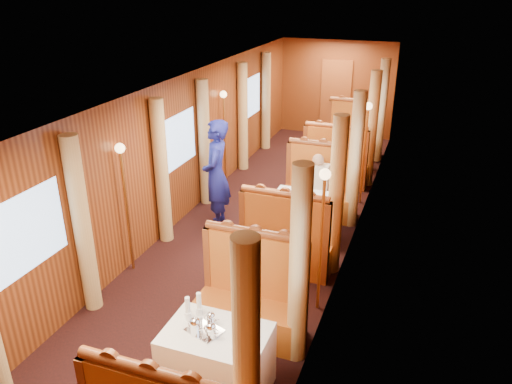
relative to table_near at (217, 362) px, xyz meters
The scene contains 46 objects.
floor 3.60m from the table_near, 102.09° to the left, with size 3.00×12.00×0.01m, color black, non-canonical shape.
ceiling 4.16m from the table_near, 102.09° to the left, with size 3.00×12.00×0.01m, color silver, non-canonical shape.
wall_far 9.57m from the table_near, 94.51° to the left, with size 3.00×2.50×0.01m, color brown, non-canonical shape.
wall_left 4.25m from the table_near, 122.74° to the left, with size 12.00×2.50×0.01m, color brown, non-canonical shape.
wall_right 3.68m from the table_near, 77.91° to the left, with size 12.00×2.50×0.01m, color brown, non-canonical shape.
doorway_far 9.52m from the table_near, 94.53° to the left, with size 0.80×0.04×2.00m, color brown.
table_near is the anchor object (origin of this frame).
banquette_near_aft 1.02m from the table_near, 90.00° to the left, with size 1.30×0.55×1.34m.
table_mid 3.50m from the table_near, 90.00° to the left, with size 1.05×0.72×0.75m, color white.
banquette_mid_fwd 2.49m from the table_near, 90.00° to the left, with size 1.30×0.55×1.34m.
banquette_mid_aft 4.51m from the table_near, 90.00° to the left, with size 1.30×0.55×1.34m.
table_far 7.00m from the table_near, 90.00° to the left, with size 1.05×0.72×0.75m, color white.
banquette_far_fwd 5.99m from the table_near, 90.00° to the left, with size 1.30×0.55×1.34m.
banquette_far_aft 8.01m from the table_near, 90.00° to the left, with size 1.30×0.55×1.34m.
tea_tray 0.40m from the table_near, behind, with size 0.34×0.26×0.01m, color silver.
teapot_left 0.49m from the table_near, 152.10° to the right, with size 0.18×0.14×0.15m, color silver, non-canonical shape.
teapot_right 0.45m from the table_near, 94.23° to the right, with size 0.16×0.12×0.13m, color silver, non-canonical shape.
teapot_back 0.45m from the table_near, 135.08° to the left, with size 0.14×0.11×0.12m, color silver, non-canonical shape.
fruit_plate 0.53m from the table_near, 21.03° to the right, with size 0.21×0.21×0.05m.
cup_inboard 0.60m from the table_near, 164.18° to the left, with size 0.08×0.08×0.26m.
cup_outboard 0.59m from the table_near, 143.18° to the left, with size 0.08×0.08×0.26m.
rose_vase_mid 3.55m from the table_near, 90.48° to the left, with size 0.06×0.06×0.36m.
rose_vase_far 7.04m from the table_near, 89.97° to the left, with size 0.06×0.06×0.36m.
window_left_near 2.48m from the table_near, behind, with size 1.20×0.90×0.01m, color #8BADD9, non-canonical shape.
curtain_left_near_b 2.41m from the table_near, 159.89° to the left, with size 0.22×0.22×2.35m, color tan.
window_right_near 1.30m from the table_near, ahead, with size 1.20×0.90×0.01m, color #8BADD9, non-canonical shape.
curtain_right_near_a 1.28m from the table_near, 51.07° to the right, with size 0.22×0.22×2.35m, color tan.
curtain_right_near_b 1.28m from the table_near, 51.07° to the left, with size 0.22×0.22×2.35m, color tan.
window_left_mid 4.29m from the table_near, 122.56° to the left, with size 1.20×0.90×0.01m, color #8BADD9, non-canonical shape.
curtain_left_mid_a 3.55m from the table_near, 128.06° to the left, with size 0.22×0.22×2.35m, color tan.
curtain_left_mid_b 4.85m from the table_near, 116.46° to the left, with size 0.22×0.22×2.35m, color tan.
window_right_mid 3.73m from the table_near, 78.14° to the left, with size 1.20×0.90×0.01m, color #8BADD9, non-canonical shape.
curtain_right_mid_a 2.90m from the table_near, 76.96° to the left, with size 0.22×0.22×2.35m, color tan.
curtain_right_mid_b 4.40m from the table_near, 81.63° to the left, with size 0.22×0.22×2.35m, color tan.
window_left_far 7.43m from the table_near, 107.71° to the left, with size 1.20×0.90×0.01m, color #8BADD9, non-canonical shape.
curtain_left_far_a 6.62m from the table_near, 108.90° to the left, with size 0.22×0.22×2.35m, color tan.
curtain_left_far_b 8.11m from the table_near, 105.31° to the left, with size 0.22×0.22×2.35m, color tan.
window_right_far 7.12m from the table_near, 84.01° to the left, with size 1.20×0.90×0.01m, color #8BADD9, non-canonical shape.
curtain_right_far_a 6.30m from the table_near, 84.22° to the left, with size 0.22×0.22×2.35m, color tan.
curtain_right_far_b 7.85m from the table_near, 85.37° to the left, with size 0.22×0.22×2.35m, color tan.
sconce_left_fore 2.95m from the table_near, 140.86° to the left, with size 0.14×0.14×1.95m.
sconce_right_fore 2.12m from the table_near, 69.62° to the left, with size 0.14×0.14×1.95m.
sconce_left_aft 5.76m from the table_near, 112.27° to the left, with size 0.14×0.14×1.95m.
sconce_right_aft 5.39m from the table_near, 82.94° to the left, with size 0.14×0.14×1.95m.
steward 3.81m from the table_near, 113.92° to the left, with size 0.69×0.45×1.89m, color navy.
passenger 4.29m from the table_near, 90.00° to the left, with size 0.40×0.44×0.76m.
Camera 1 is at (2.48, -7.11, 4.01)m, focal length 35.00 mm.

